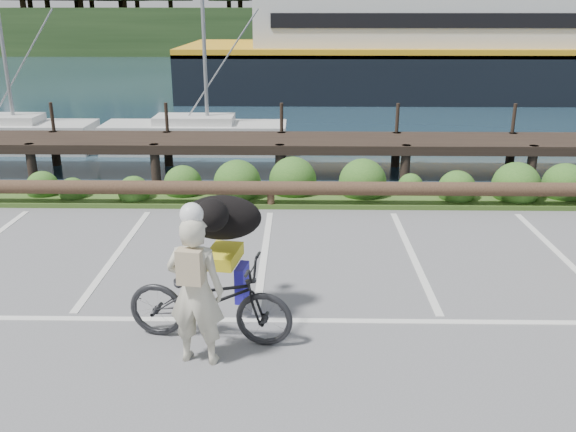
# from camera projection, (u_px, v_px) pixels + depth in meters

# --- Properties ---
(ground) EXTENTS (72.00, 72.00, 0.00)m
(ground) POSITION_uv_depth(u_px,v_px,m) (257.00, 307.00, 8.84)
(ground) COLOR #5F5F62
(harbor_backdrop) EXTENTS (170.00, 160.00, 30.00)m
(harbor_backdrop) POSITION_uv_depth(u_px,v_px,m) (298.00, 39.00, 83.07)
(harbor_backdrop) COLOR #182C3A
(harbor_backdrop) RESTS_ON ground
(vegetation_strip) EXTENTS (34.00, 1.60, 0.10)m
(vegetation_strip) POSITION_uv_depth(u_px,v_px,m) (272.00, 196.00, 13.84)
(vegetation_strip) COLOR #3D5B21
(vegetation_strip) RESTS_ON ground
(log_rail) EXTENTS (32.00, 0.30, 0.60)m
(log_rail) POSITION_uv_depth(u_px,v_px,m) (271.00, 208.00, 13.19)
(log_rail) COLOR #443021
(log_rail) RESTS_ON ground
(bicycle) EXTENTS (2.27, 1.09, 1.14)m
(bicycle) POSITION_uv_depth(u_px,v_px,m) (210.00, 300.00, 7.81)
(bicycle) COLOR black
(bicycle) RESTS_ON ground
(cyclist) EXTENTS (0.75, 0.55, 1.88)m
(cyclist) POSITION_uv_depth(u_px,v_px,m) (196.00, 291.00, 7.22)
(cyclist) COLOR beige
(cyclist) RESTS_ON ground
(dog) EXTENTS (0.68, 1.13, 0.62)m
(dog) POSITION_uv_depth(u_px,v_px,m) (222.00, 218.00, 8.17)
(dog) COLOR black
(dog) RESTS_ON bicycle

